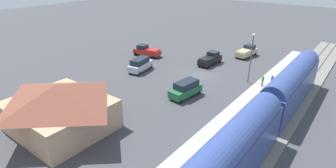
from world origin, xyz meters
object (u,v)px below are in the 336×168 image
light_pole_near_platform (252,52)px  pickup_black (210,59)px  pickup_red (147,51)px  pedestrian_on_platform (272,80)px  suv_green (186,89)px  station_building (59,106)px  pedestrian_waiting_far (263,80)px  suv_silver (140,64)px  passenger_train (268,111)px  pickup_tan (247,51)px

light_pole_near_platform → pickup_black: bearing=-23.9°
pickup_black → pickup_red: size_ratio=0.97×
pedestrian_on_platform → suv_green: suv_green is taller
light_pole_near_platform → station_building: bearing=65.4°
pedestrian_waiting_far → pickup_red: 23.51m
suv_silver → station_building: bearing=106.0°
suv_silver → pickup_red: 8.26m
station_building → pickup_black: (-2.51, -28.26, -1.69)m
passenger_train → pickup_black: (15.48, -16.28, -1.83)m
passenger_train → station_building: 21.62m
pedestrian_waiting_far → light_pole_near_platform: light_pole_near_platform is taller
pedestrian_on_platform → station_building: bearing=59.2°
pickup_tan → pickup_red: bearing=36.1°
passenger_train → light_pole_near_platform: 14.30m
suv_silver → pickup_black: 12.70m
passenger_train → suv_green: 12.09m
passenger_train → suv_green: passenger_train is taller
pedestrian_waiting_far → pickup_black: bearing=-23.0°
pickup_red → light_pole_near_platform: light_pole_near_platform is taller
passenger_train → pickup_red: bearing=-25.1°
passenger_train → light_pole_near_platform: light_pole_near_platform is taller
station_building → pedestrian_waiting_far: (-13.63, -23.55, -1.43)m
light_pole_near_platform → pedestrian_waiting_far: bearing=160.4°
pedestrian_waiting_far → suv_green: bearing=50.7°
pickup_black → pickup_tan: same height
suv_green → pedestrian_on_platform: bearing=-129.9°
station_building → pedestrian_on_platform: bearing=-120.8°
station_building → suv_green: size_ratio=2.12×
pedestrian_on_platform → light_pole_near_platform: bearing=2.8°
pedestrian_on_platform → pickup_tan: 14.77m
suv_green → suv_silver: bearing=-17.0°
pickup_tan → suv_green: 21.90m
pickup_red → light_pole_near_platform: size_ratio=0.74×
passenger_train → station_building: size_ratio=3.21×
suv_silver → pedestrian_waiting_far: bearing=-164.1°
pickup_tan → pickup_black: bearing=67.3°
pedestrian_on_platform → pickup_black: bearing=-16.9°
suv_green → pickup_red: suv_green is taller
passenger_train → pickup_black: passenger_train is taller
station_building → pickup_tan: (-5.98, -36.54, -1.69)m
station_building → light_pole_near_platform: (-11.20, -24.41, 2.06)m
suv_green → pickup_red: 19.21m
station_building → suv_silver: (5.21, -18.17, -1.57)m
pedestrian_waiting_far → suv_green: 11.52m
station_building → pickup_tan: size_ratio=1.94×
pickup_red → pickup_tan: bearing=-143.9°
passenger_train → suv_silver: passenger_train is taller
passenger_train → light_pole_near_platform: bearing=-61.3°
pedestrian_waiting_far → suv_silver: size_ratio=0.33×
pickup_red → pickup_black: bearing=-165.3°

